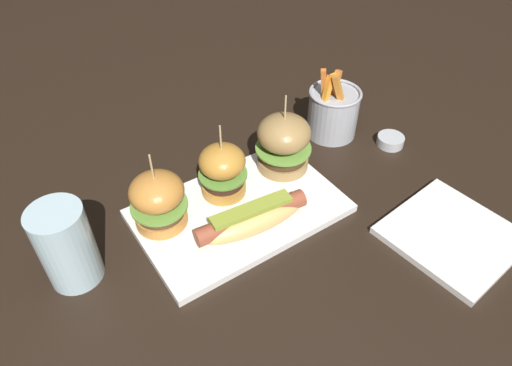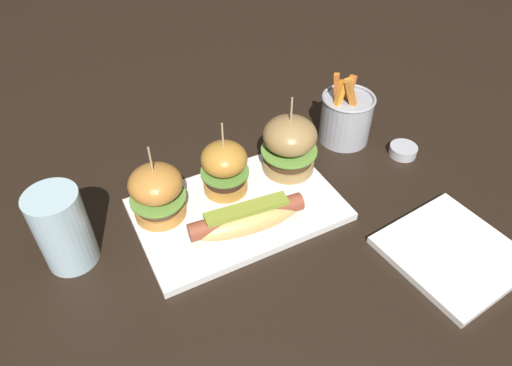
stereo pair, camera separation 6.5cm
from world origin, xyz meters
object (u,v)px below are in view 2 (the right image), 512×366
object	(u,v)px
platter_main	(238,209)
fries_bucket	(346,117)
slider_center	(222,169)
side_plate	(452,253)
hot_dog	(247,218)
sauce_ramekin	(403,150)
slider_right	(289,145)
slider_left	(157,192)
water_glass	(63,229)

from	to	relation	value
platter_main	fries_bucket	bearing A→B (deg)	17.92
slider_center	side_plate	distance (m)	0.39
hot_dog	sauce_ramekin	xyz separation A→B (m)	(0.36, 0.04, -0.03)
sauce_ramekin	slider_center	bearing A→B (deg)	170.96
slider_right	side_plate	size ratio (longest dim) A/B	0.82
sauce_ramekin	slider_left	bearing A→B (deg)	173.74
sauce_ramekin	side_plate	xyz separation A→B (m)	(-0.10, -0.23, -0.00)
hot_dog	sauce_ramekin	world-z (taller)	hot_dog
slider_right	water_glass	xyz separation A→B (m)	(-0.40, -0.02, -0.00)
hot_dog	slider_center	bearing A→B (deg)	87.85
sauce_ramekin	side_plate	world-z (taller)	sauce_ramekin
slider_center	side_plate	world-z (taller)	slider_center
water_glass	slider_left	bearing A→B (deg)	6.00
slider_center	water_glass	world-z (taller)	slider_center
slider_right	sauce_ramekin	size ratio (longest dim) A/B	2.84
slider_center	sauce_ramekin	xyz separation A→B (m)	(0.36, -0.06, -0.05)
slider_center	side_plate	xyz separation A→B (m)	(0.26, -0.29, -0.06)
slider_right	sauce_ramekin	xyz separation A→B (m)	(0.23, -0.06, -0.06)
hot_dog	platter_main	bearing A→B (deg)	80.57
slider_left	sauce_ramekin	world-z (taller)	slider_left
slider_center	slider_right	distance (m)	0.13
slider_left	slider_right	distance (m)	0.25
hot_dog	slider_right	xyz separation A→B (m)	(0.14, 0.10, 0.03)
slider_left	fries_bucket	world-z (taller)	slider_left
platter_main	sauce_ramekin	distance (m)	0.36
platter_main	slider_center	bearing A→B (deg)	95.17
slider_right	sauce_ramekin	bearing A→B (deg)	-13.55
slider_center	slider_right	bearing A→B (deg)	-0.91
hot_dog	side_plate	size ratio (longest dim) A/B	1.03
slider_center	sauce_ramekin	size ratio (longest dim) A/B	2.63
platter_main	water_glass	size ratio (longest dim) A/B	2.54
hot_dog	side_plate	xyz separation A→B (m)	(0.27, -0.19, -0.03)
sauce_ramekin	side_plate	size ratio (longest dim) A/B	0.29
platter_main	slider_left	xyz separation A→B (m)	(-0.12, 0.05, 0.06)
platter_main	water_glass	world-z (taller)	water_glass
sauce_ramekin	side_plate	bearing A→B (deg)	-113.12
hot_dog	side_plate	world-z (taller)	hot_dog
sauce_ramekin	fries_bucket	bearing A→B (deg)	126.53
slider_left	slider_center	xyz separation A→B (m)	(0.12, 0.00, 0.00)
platter_main	slider_left	size ratio (longest dim) A/B	2.44
platter_main	water_glass	distance (m)	0.28
hot_dog	slider_left	size ratio (longest dim) A/B	1.37
fries_bucket	sauce_ramekin	world-z (taller)	fries_bucket
slider_right	sauce_ramekin	world-z (taller)	slider_right
platter_main	hot_dog	size ratio (longest dim) A/B	1.78
fries_bucket	side_plate	bearing A→B (deg)	-94.54
hot_dog	fries_bucket	xyz separation A→B (m)	(0.29, 0.14, 0.02)
slider_center	slider_left	bearing A→B (deg)	-177.60
slider_right	fries_bucket	world-z (taller)	slider_right
fries_bucket	slider_right	bearing A→B (deg)	-164.60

